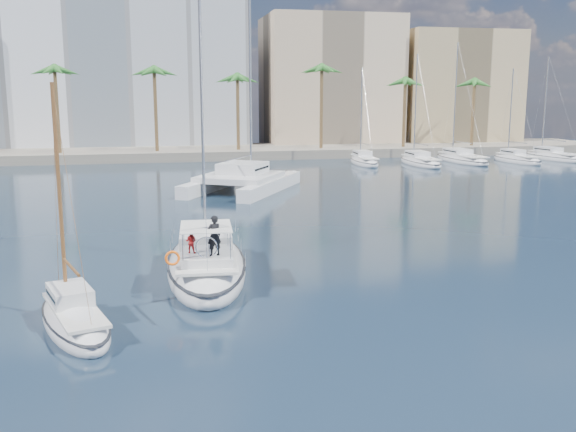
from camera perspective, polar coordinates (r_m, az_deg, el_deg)
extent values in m
plane|color=black|center=(29.49, -0.64, -6.07)|extent=(160.00, 160.00, 0.00)
cube|color=gray|center=(89.18, -8.53, 5.62)|extent=(120.00, 14.00, 1.20)
cube|color=white|center=(100.99, -16.21, 13.53)|extent=(42.00, 16.00, 28.00)
cube|color=#CBB292|center=(101.49, 3.72, 11.65)|extent=(20.00, 14.00, 20.00)
cube|color=tan|center=(106.84, 14.58, 10.75)|extent=(18.00, 12.00, 18.00)
cylinder|color=brown|center=(84.90, -8.44, 8.51)|extent=(0.44, 0.44, 10.50)
sphere|color=#2B6926|center=(84.85, -8.54, 12.05)|extent=(3.60, 3.60, 3.60)
cylinder|color=brown|center=(93.52, 13.07, 8.55)|extent=(0.44, 0.44, 10.50)
sphere|color=#2B6926|center=(93.48, 13.21, 11.77)|extent=(3.60, 3.60, 3.60)
ellipsoid|color=silver|center=(31.24, -7.27, -4.50)|extent=(4.52, 11.82, 2.40)
ellipsoid|color=black|center=(31.15, -7.29, -3.90)|extent=(4.56, 11.93, 0.18)
cube|color=silver|center=(30.80, -7.31, -2.98)|extent=(3.25, 8.85, 0.12)
cube|color=silver|center=(32.02, -7.35, -1.78)|extent=(2.75, 3.96, 0.60)
cube|color=black|center=(32.01, -7.36, -1.75)|extent=(2.74, 3.51, 0.14)
cylinder|color=#B7BABF|center=(32.59, -7.70, 11.35)|extent=(0.15, 0.15, 15.19)
cylinder|color=#B7BABF|center=(30.79, -7.38, -0.01)|extent=(0.45, 4.67, 0.11)
cube|color=silver|center=(28.58, -7.25, -3.57)|extent=(2.40, 3.05, 0.36)
cube|color=silver|center=(28.16, -7.32, -0.93)|extent=(2.40, 3.05, 0.04)
torus|color=silver|center=(27.34, -7.25, -2.79)|extent=(0.96, 0.13, 0.96)
torus|color=#EF580C|center=(27.00, -10.24, -3.71)|extent=(0.64, 0.24, 0.64)
imported|color=black|center=(27.72, -6.59, -1.75)|extent=(0.75, 0.61, 1.77)
imported|color=maroon|center=(28.42, -8.62, -2.25)|extent=(0.62, 0.56, 1.03)
ellipsoid|color=silver|center=(25.27, -18.40, -9.04)|extent=(3.95, 6.88, 1.54)
ellipsoid|color=black|center=(25.19, -18.43, -8.57)|extent=(3.99, 6.94, 0.18)
cube|color=silver|center=(24.96, -18.42, -7.87)|extent=(2.89, 5.13, 0.12)
cube|color=silver|center=(25.56, -18.81, -6.60)|extent=(1.97, 2.46, 0.60)
cube|color=black|center=(25.56, -18.82, -6.56)|extent=(1.91, 2.23, 0.14)
cylinder|color=brown|center=(25.47, -19.66, 1.96)|extent=(0.15, 0.15, 8.11)
cylinder|color=brown|center=(24.70, -18.72, -4.31)|extent=(0.91, 2.56, 0.11)
cube|color=silver|center=(58.73, -6.48, 2.94)|extent=(7.73, 12.03, 1.10)
cube|color=silver|center=(56.70, -1.49, 2.72)|extent=(7.73, 12.03, 1.10)
cube|color=silver|center=(56.95, -4.29, 3.49)|extent=(8.87, 9.33, 0.50)
cube|color=silver|center=(57.47, -4.05, 4.26)|extent=(5.15, 5.27, 1.00)
cube|color=black|center=(57.47, -4.05, 4.31)|extent=(4.90, 4.82, 0.18)
cylinder|color=#B7BABF|center=(58.96, -3.41, 12.54)|extent=(0.18, 0.18, 17.65)
ellipsoid|color=silver|center=(35.07, -7.67, -2.14)|extent=(0.24, 0.46, 0.22)
sphere|color=silver|center=(35.28, -7.70, -2.03)|extent=(0.12, 0.12, 0.12)
cube|color=gray|center=(35.04, -8.20, -2.12)|extent=(0.53, 0.19, 0.12)
cube|color=gray|center=(35.09, -7.14, -2.07)|extent=(0.53, 0.19, 0.12)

